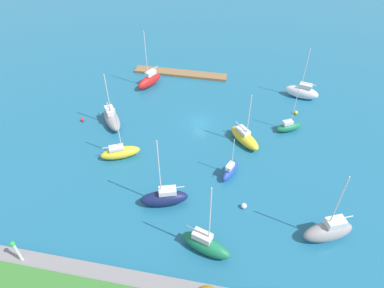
{
  "coord_description": "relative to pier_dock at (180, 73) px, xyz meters",
  "views": [
    {
      "loc": [
        -8.24,
        49.98,
        39.17
      ],
      "look_at": [
        0.0,
        7.87,
        1.5
      ],
      "focal_mm": 32.3,
      "sensor_mm": 36.0,
      "label": 1
    }
  ],
  "objects": [
    {
      "name": "mooring_buoy_yellow",
      "position": [
        -24.81,
        10.36,
        0.1
      ],
      "size": [
        0.76,
        0.76,
        0.76
      ],
      "primitive_type": "sphere",
      "color": "yellow",
      "rests_on": "water"
    },
    {
      "name": "sailboat_green_far_north",
      "position": [
        -12.67,
        42.44,
        1.02
      ],
      "size": [
        7.05,
        4.12,
        12.04
      ],
      "rotation": [
        0.0,
        0.0,
        2.83
      ],
      "color": "#19724C",
      "rests_on": "water"
    },
    {
      "name": "sailboat_blue_center_basin",
      "position": [
        -14.29,
        28.69,
        0.74
      ],
      "size": [
        2.93,
        4.86,
        7.16
      ],
      "rotation": [
        0.0,
        0.0,
        4.35
      ],
      "color": "#2347B2",
      "rests_on": "water"
    },
    {
      "name": "pier_dock",
      "position": [
        0.0,
        0.0,
        0.0
      ],
      "size": [
        20.63,
        2.62,
        0.57
      ],
      "primitive_type": "cube",
      "color": "olive",
      "rests_on": "ground"
    },
    {
      "name": "sailboat_white_outer_mooring",
      "position": [
        -25.96,
        4.33,
        1.11
      ],
      "size": [
        6.96,
        3.66,
        10.67
      ],
      "rotation": [
        0.0,
        0.0,
        6.04
      ],
      "color": "white",
      "rests_on": "water"
    },
    {
      "name": "sailboat_yellow_inner_mooring",
      "position": [
        3.83,
        28.08,
        0.75
      ],
      "size": [
        6.71,
        4.78,
        9.75
      ],
      "rotation": [
        0.0,
        0.0,
        3.6
      ],
      "color": "yellow",
      "rests_on": "water"
    },
    {
      "name": "mooring_buoy_red",
      "position": [
        14.17,
        20.21,
        0.04
      ],
      "size": [
        0.65,
        0.65,
        0.65
      ],
      "primitive_type": "sphere",
      "color": "red",
      "rests_on": "water"
    },
    {
      "name": "harbor_beacon",
      "position": [
        8.84,
        48.64,
        2.92
      ],
      "size": [
        0.56,
        0.56,
        3.73
      ],
      "color": "silver",
      "rests_on": "breakwater"
    },
    {
      "name": "sailboat_yellow_far_south",
      "position": [
        -15.78,
        20.48,
        0.81
      ],
      "size": [
        6.39,
        6.7,
        9.79
      ],
      "rotation": [
        0.0,
        0.0,
        2.31
      ],
      "color": "yellow",
      "rests_on": "water"
    },
    {
      "name": "sailboat_navy_lone_south",
      "position": [
        -5.7,
        36.11,
        0.98
      ],
      "size": [
        7.17,
        4.26,
        11.95
      ],
      "rotation": [
        0.0,
        0.0,
        0.32
      ],
      "color": "#141E4C",
      "rests_on": "water"
    },
    {
      "name": "water",
      "position": [
        -7.38,
        16.46,
        -0.28
      ],
      "size": [
        160.0,
        160.0,
        0.0
      ],
      "primitive_type": "plane",
      "color": "#1E668C",
      "rests_on": "ground"
    },
    {
      "name": "breakwater",
      "position": [
        -7.38,
        48.64,
        0.24
      ],
      "size": [
        58.99,
        2.59,
        1.05
      ],
      "primitive_type": "cube",
      "color": "gray",
      "rests_on": "ground"
    },
    {
      "name": "sailboat_red_lone_north",
      "position": [
        5.33,
        5.91,
        1.09
      ],
      "size": [
        4.64,
        6.64,
        12.25
      ],
      "rotation": [
        0.0,
        0.0,
        1.1
      ],
      "color": "red",
      "rests_on": "water"
    },
    {
      "name": "sailboat_gray_by_breakwater",
      "position": [
        8.34,
        19.95,
        1.0
      ],
      "size": [
        6.09,
        7.17,
        10.6
      ],
      "rotation": [
        0.0,
        0.0,
        2.19
      ],
      "color": "gray",
      "rests_on": "water"
    },
    {
      "name": "mooring_buoy_white",
      "position": [
        -16.9,
        34.74,
        0.13
      ],
      "size": [
        0.82,
        0.82,
        0.82
      ],
      "primitive_type": "sphere",
      "color": "white",
      "rests_on": "water"
    },
    {
      "name": "sailboat_green_off_beacon",
      "position": [
        -23.3,
        15.7,
        0.61
      ],
      "size": [
        5.02,
        3.79,
        8.67
      ],
      "rotation": [
        0.0,
        0.0,
        3.64
      ],
      "color": "#19724C",
      "rests_on": "water"
    },
    {
      "name": "sailboat_gray_mid_basin",
      "position": [
        -27.89,
        37.56,
        1.21
      ],
      "size": [
        7.17,
        4.99,
        11.68
      ],
      "rotation": [
        0.0,
        0.0,
        0.42
      ],
      "color": "gray",
      "rests_on": "water"
    }
  ]
}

